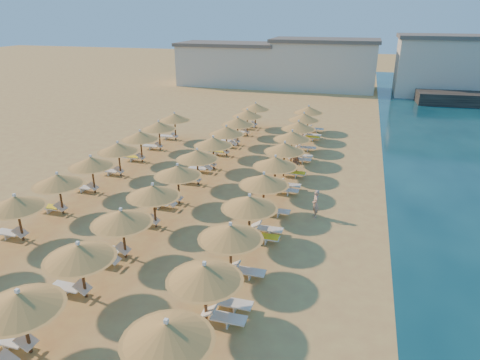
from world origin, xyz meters
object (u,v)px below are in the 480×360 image
(parasol_row_east, at_px, (270,171))
(beachgoer_a, at_px, (316,204))
(parasol_row_west, at_px, (188,163))
(beachgoer_c, at_px, (295,162))

(parasol_row_east, xyz_separation_m, beachgoer_a, (2.93, -1.16, -1.28))
(parasol_row_west, xyz_separation_m, beachgoer_a, (8.21, -1.16, -1.28))
(parasol_row_west, bearing_deg, beachgoer_a, -8.02)
(parasol_row_west, height_order, beachgoer_a, parasol_row_west)
(parasol_row_east, bearing_deg, beachgoer_c, 82.78)
(parasol_row_east, relative_size, parasol_row_west, 1.00)
(beachgoer_c, bearing_deg, parasol_row_east, -54.05)
(parasol_row_east, relative_size, beachgoer_c, 21.45)
(parasol_row_east, xyz_separation_m, beachgoer_c, (0.69, 5.43, -1.22))
(parasol_row_east, height_order, parasol_row_west, same)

